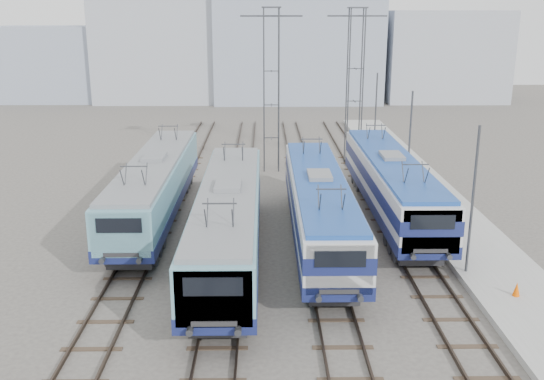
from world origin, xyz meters
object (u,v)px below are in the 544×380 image
Objects in this scene: mast_mid at (409,147)px; safety_cone at (517,289)px; locomotive_center_right at (319,203)px; mast_front at (472,204)px; locomotive_far_left at (155,184)px; locomotive_center_left at (228,218)px; mast_rear at (375,116)px; locomotive_far_right at (391,181)px; catenary_tower_west at (271,83)px; catenary_tower_east at (355,80)px.

mast_mid is 14.86m from safety_cone.
mast_front is (6.35, -4.12, 1.24)m from locomotive_center_right.
locomotive_center_left is at bearing -53.34° from locomotive_far_left.
locomotive_center_left is at bearing -116.13° from mast_rear.
mast_mid reaches higher than locomotive_center_left.
locomotive_far_left is at bearing -178.78° from locomotive_far_right.
locomotive_center_left is 1.02× the size of locomotive_far_right.
safety_cone is (1.27, -2.52, -2.90)m from mast_front.
locomotive_center_right is at bearing 146.99° from mast_front.
catenary_tower_west is at bearing 119.79° from locomotive_far_right.
locomotive_far_left is 1.02× the size of locomotive_center_right.
locomotive_far_left is 0.99× the size of locomotive_center_left.
safety_cone is at bearing -41.10° from locomotive_center_right.
mast_rear reaches higher than locomotive_center_right.
locomotive_center_right is 10.19m from mast_mid.
safety_cone is at bearing -85.00° from mast_mid.
catenary_tower_west is 9.99m from mast_rear.
catenary_tower_west is at bearing 60.80° from locomotive_far_left.
locomotive_far_right is 4.39m from mast_mid.
locomotive_center_left is 1.03× the size of locomotive_center_right.
catenary_tower_west is 1.71× the size of mast_front.
locomotive_far_left is 9.77m from locomotive_center_right.
locomotive_far_left reaches higher than locomotive_far_right.
mast_front is at bearing -66.73° from catenary_tower_west.
locomotive_far_right is 14.27m from catenary_tower_west.
locomotive_center_right is 6.08m from locomotive_far_right.
catenary_tower_east is at bearing 101.86° from mast_mid.
mast_front is at bearing 116.72° from safety_cone.
mast_front reaches higher than locomotive_center_left.
mast_rear is (2.10, 2.00, -3.14)m from catenary_tower_east.
locomotive_far_right is at bearing 102.70° from mast_front.
safety_cone is (3.37, -24.52, -6.04)m from catenary_tower_east.
locomotive_center_right reaches higher than safety_cone.
locomotive_far_right is 14.46m from catenary_tower_east.
mast_mid is at bearing 95.00° from safety_cone.
catenary_tower_east is 1.71× the size of mast_rear.
locomotive_far_right is at bearing -60.21° from catenary_tower_west.
mast_rear is at bearing 24.94° from catenary_tower_west.
locomotive_center_left reaches higher than locomotive_far_right.
mast_front is 1.00× the size of mast_mid.
catenary_tower_west is 12.16m from mast_mid.
locomotive_center_left is 5.03m from locomotive_center_right.
locomotive_far_right is 1.49× the size of catenary_tower_east.
mast_mid is at bearing -90.00° from mast_rear.
catenary_tower_west reaches higher than locomotive_far_left.
mast_rear is 26.71m from safety_cone.
locomotive_center_left is at bearing -153.47° from locomotive_center_right.
locomotive_center_right is at bearing -128.88° from mast_mid.
mast_front is at bearing -9.82° from locomotive_center_left.
catenary_tower_west and catenary_tower_east have the same top height.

